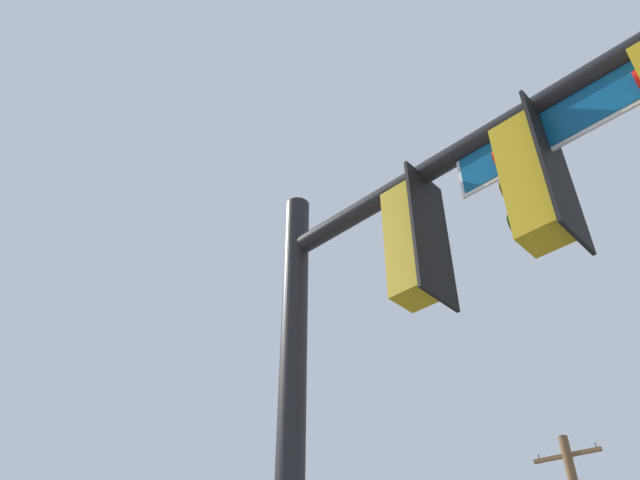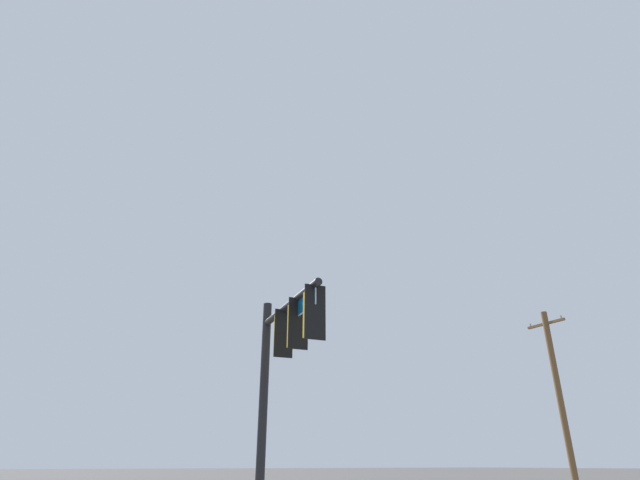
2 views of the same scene
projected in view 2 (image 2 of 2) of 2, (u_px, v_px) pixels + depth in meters
The scene contains 2 objects.
signal_pole_near at pixel (282, 352), 13.23m from camera, with size 4.17×0.84×5.88m.
utility_pole at pixel (559, 395), 23.78m from camera, with size 2.12×0.30×8.49m.
Camera 2 is at (6.76, -11.26, 1.38)m, focal length 28.00 mm.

